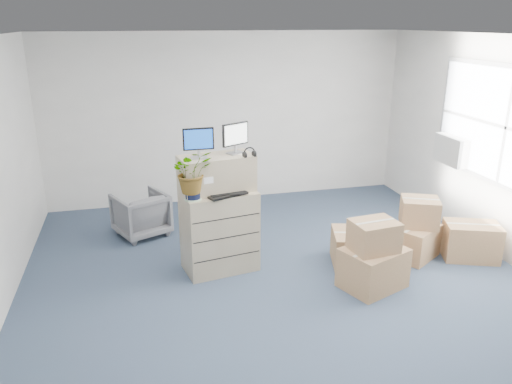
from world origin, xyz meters
TOP-DOWN VIEW (x-y plane):
  - ground at (0.00, 0.00)m, footprint 7.00×7.00m
  - wall_back at (0.00, 3.51)m, footprint 6.00×0.02m
  - window at (2.96, 0.50)m, footprint 0.07×2.72m
  - ac_unit at (2.87, 1.40)m, footprint 0.24×0.60m
  - filing_cabinet_lower at (-0.62, 0.93)m, footprint 0.95×0.67m
  - filing_cabinet_upper at (-0.62, 0.98)m, footprint 0.93×0.58m
  - monitor_left at (-0.83, 0.93)m, footprint 0.36×0.14m
  - monitor_right at (-0.38, 1.03)m, footprint 0.34×0.22m
  - headphones at (-0.25, 0.86)m, footprint 0.15×0.04m
  - keyboard at (-0.54, 0.78)m, footprint 0.52×0.36m
  - mouse at (-0.30, 0.91)m, footprint 0.09×0.05m
  - water_bottle at (-0.53, 1.01)m, footprint 0.08×0.08m
  - phone_dock at (-0.64, 0.97)m, footprint 0.07×0.06m
  - external_drive at (-0.26, 1.08)m, footprint 0.22×0.18m
  - tissue_box at (-0.35, 1.09)m, footprint 0.26×0.17m
  - potted_plant at (-0.94, 0.74)m, footprint 0.54×0.57m
  - office_chair at (-1.53, 2.24)m, footprint 0.87×0.85m
  - cardboard_boxes at (1.58, 0.40)m, footprint 2.38×1.33m

SIDE VIEW (x-z plane):
  - ground at x=0.00m, z-range 0.00..0.00m
  - cardboard_boxes at x=1.58m, z-range -0.11..0.72m
  - office_chair at x=-1.53m, z-range 0.00..0.69m
  - filing_cabinet_lower at x=-0.62m, z-range 0.00..1.01m
  - keyboard at x=-0.54m, z-range 1.01..1.04m
  - mouse at x=-0.30m, z-range 1.01..1.04m
  - external_drive at x=-0.26m, z-range 1.01..1.07m
  - phone_dock at x=-0.64m, z-range 0.99..1.13m
  - tissue_box at x=-0.35m, z-range 1.07..1.16m
  - water_bottle at x=-0.53m, z-range 1.01..1.29m
  - ac_unit at x=2.87m, z-range 1.00..1.40m
  - filing_cabinet_upper at x=-0.62m, z-range 1.01..1.45m
  - potted_plant at x=-0.94m, z-range 1.05..1.52m
  - wall_back at x=0.00m, z-range 0.00..2.80m
  - headphones at x=-0.25m, z-range 1.41..1.56m
  - monitor_left at x=-0.83m, z-range 1.47..1.82m
  - monitor_right at x=-0.38m, z-range 1.47..1.84m
  - window at x=2.96m, z-range 0.94..2.46m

